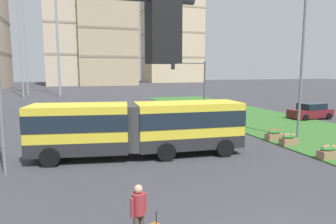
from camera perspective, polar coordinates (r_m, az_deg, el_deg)
name	(u,v)px	position (r m, az deg, el deg)	size (l,w,h in m)	color
articulated_bus	(139,127)	(17.08, -5.47, -2.88)	(12.04, 3.96, 3.00)	yellow
car_maroon_sedan	(311,111)	(33.19, 25.34, 0.09)	(4.50, 2.24, 1.58)	maroon
pedestrian_crossing	(139,210)	(8.80, -5.58, -18.00)	(0.52, 0.36, 1.74)	#4C4238
flower_planter_2	(328,152)	(18.69, 28.04, -6.70)	(1.10, 0.56, 0.74)	#937051
flower_planter_3	(289,140)	(20.92, 21.88, -4.85)	(1.10, 0.56, 0.74)	#937051
flower_planter_4	(274,135)	(22.07, 19.37, -4.08)	(1.10, 0.56, 0.74)	#937051
traffic_light_far_right	(193,79)	(30.07, 4.79, 6.19)	(3.73, 0.28, 5.71)	#474C51
streetlight_median	(302,63)	(22.75, 23.99, 8.45)	(0.70, 0.28, 9.74)	slate
apartment_tower_westcentre	(72,27)	(103.82, -17.64, 15.11)	(16.61, 14.82, 36.86)	#C6B299
apartment_tower_centre	(105,19)	(105.49, -11.81, 16.84)	(18.23, 19.16, 42.87)	tan
apartment_tower_eastcentre	(171,35)	(127.32, 0.66, 14.34)	(21.94, 18.60, 38.04)	beige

